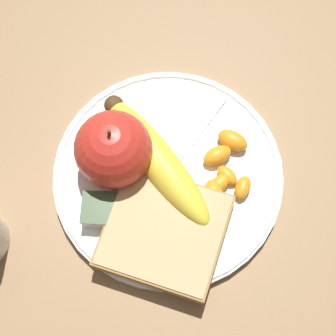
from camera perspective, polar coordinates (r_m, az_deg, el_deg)
The scene contains 13 objects.
ground_plane at distance 0.62m, azimuth -0.00°, elevation -0.98°, with size 3.00×3.00×0.00m, color olive.
plate at distance 0.61m, azimuth -0.00°, elevation -0.75°, with size 0.25×0.25×0.01m.
apple at distance 0.58m, azimuth -5.58°, elevation 1.89°, with size 0.08×0.08×0.09m.
banana at distance 0.59m, azimuth -1.26°, elevation 0.94°, with size 0.14×0.16×0.04m.
bread_slice at distance 0.58m, azimuth -0.03°, elevation -6.50°, with size 0.14×0.14×0.02m.
fork at distance 0.61m, azimuth 0.34°, elevation 0.41°, with size 0.11×0.15×0.00m.
jam_packet at distance 0.59m, azimuth -6.62°, elevation -4.30°, with size 0.04×0.04×0.02m.
orange_segment_0 at distance 0.61m, azimuth 6.59°, elevation 2.80°, with size 0.04×0.03×0.02m.
orange_segment_1 at distance 0.60m, azimuth 5.30°, elevation -1.56°, with size 0.03×0.03×0.02m.
orange_segment_2 at distance 0.60m, azimuth 6.03°, elevation -0.73°, with size 0.03×0.03×0.01m.
orange_segment_3 at distance 0.61m, azimuth 5.03°, elevation 1.29°, with size 0.04×0.03×0.02m.
orange_segment_4 at distance 0.60m, azimuth 7.60°, elevation -1.99°, with size 0.02×0.03×0.02m.
orange_segment_5 at distance 0.59m, azimuth 4.64°, elevation -2.72°, with size 0.03×0.04×0.02m.
Camera 1 is at (-0.01, 0.19, 0.59)m, focal length 60.00 mm.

